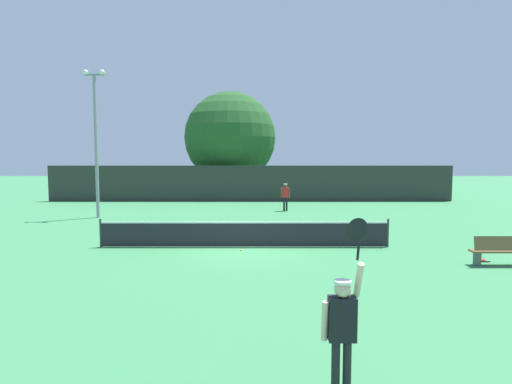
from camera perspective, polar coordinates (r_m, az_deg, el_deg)
The scene contains 13 objects.
ground_plane at distance 16.10m, azimuth -1.73°, elevation -7.37°, with size 120.00×120.00×0.00m, color #387F4C.
tennis_net at distance 16.01m, azimuth -1.74°, elevation -5.57°, with size 10.82×0.08×1.07m.
perimeter_fence at distance 32.45m, azimuth -0.93°, elevation 1.16°, with size 30.76×0.12×2.72m, color #2D332D.
player_serving at distance 6.28m, azimuth 11.36°, elevation -16.44°, with size 0.68×0.40×2.53m.
player_receiving at distance 26.62m, azimuth 3.80°, elevation -0.30°, with size 0.57×0.25×1.71m.
tennis_ball at distance 15.45m, azimuth -2.19°, elevation -7.76°, with size 0.07×0.07×0.07m, color #CCE033.
spare_racket at distance 15.94m, azimuth 27.72°, elevation -7.97°, with size 0.28×0.52×0.04m.
courtside_bench at distance 15.31m, azimuth 29.78°, elevation -6.79°, with size 1.80×0.44×0.95m.
light_pole at distance 25.19m, azimuth -20.79°, elevation 7.23°, with size 1.18×0.28×8.09m.
large_tree at distance 36.80m, azimuth -3.64°, elevation 7.26°, with size 7.78×7.78×8.91m.
parked_car_near at distance 40.70m, azimuth -12.39°, elevation 0.94°, with size 1.92×4.21×1.69m.
parked_car_mid at distance 40.42m, azimuth -5.19°, elevation 1.01°, with size 2.36×4.39×1.69m.
parked_car_far at distance 38.69m, azimuth 2.18°, elevation 0.86°, with size 2.06×4.27×1.69m.
Camera 1 is at (0.44, -15.74, 3.37)m, focal length 29.92 mm.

